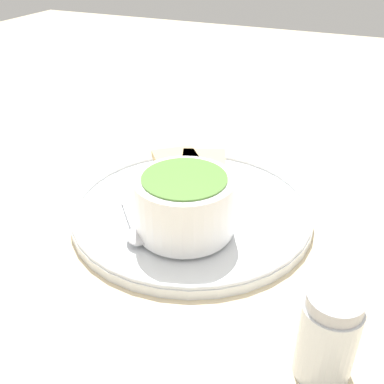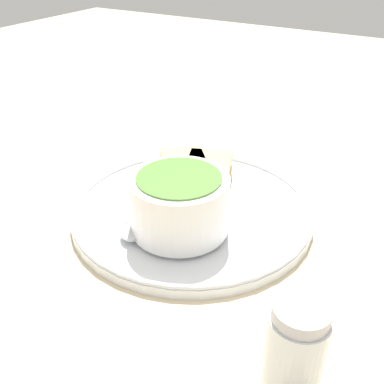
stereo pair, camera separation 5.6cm
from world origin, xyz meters
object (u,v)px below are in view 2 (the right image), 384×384
at_px(spoon, 130,229).
at_px(salt_shaker, 295,348).
at_px(sandwich_half_near, 209,171).
at_px(soup_bowl, 179,203).
at_px(sandwich_half_far, 184,168).

relative_size(spoon, salt_shaker, 1.05).
bearing_deg(salt_shaker, sandwich_half_near, -138.88).
height_order(spoon, sandwich_half_near, sandwich_half_near).
xyz_separation_m(soup_bowl, sandwich_half_far, (-0.11, -0.06, -0.02)).
height_order(soup_bowl, sandwich_half_far, soup_bowl).
distance_m(sandwich_half_far, salt_shaker, 0.33).
distance_m(spoon, salt_shaker, 0.24).
bearing_deg(sandwich_half_far, spoon, 5.45).
xyz_separation_m(soup_bowl, sandwich_half_near, (-0.12, -0.02, -0.02)).
bearing_deg(salt_shaker, soup_bowl, -123.52).
distance_m(spoon, sandwich_half_near, 0.15).
bearing_deg(sandwich_half_near, salt_shaker, 41.12).
bearing_deg(sandwich_half_far, salt_shaker, 46.83).
bearing_deg(soup_bowl, spoon, -51.65).
relative_size(sandwich_half_near, sandwich_half_far, 0.94).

